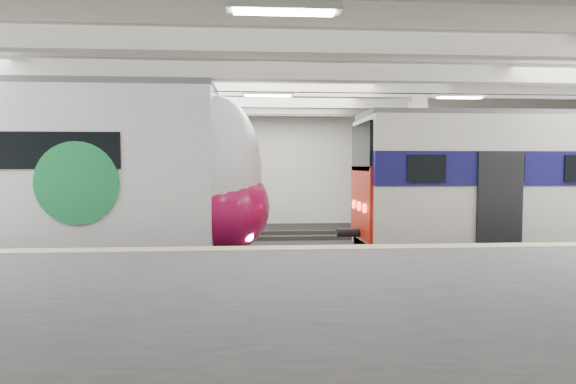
{
  "coord_description": "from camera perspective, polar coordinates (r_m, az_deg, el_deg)",
  "views": [
    {
      "loc": [
        -0.42,
        -12.79,
        2.76
      ],
      "look_at": [
        0.54,
        1.0,
        2.0
      ],
      "focal_mm": 30.0,
      "sensor_mm": 36.0,
      "label": 1
    }
  ],
  "objects": [
    {
      "name": "station_hall",
      "position": [
        11.07,
        -1.81,
        5.66
      ],
      "size": [
        36.0,
        24.0,
        5.75
      ],
      "color": "black",
      "rests_on": "ground"
    },
    {
      "name": "far_train",
      "position": [
        19.8,
        -26.51,
        1.48
      ],
      "size": [
        14.03,
        3.43,
        4.45
      ],
      "rotation": [
        0.0,
        0.0,
        -0.04
      ],
      "color": "white",
      "rests_on": "ground"
    }
  ]
}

